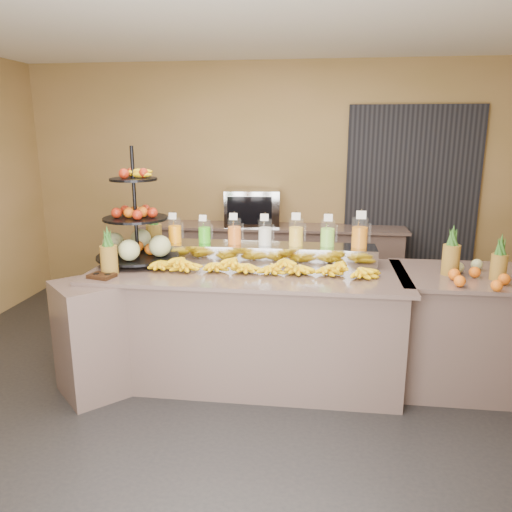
% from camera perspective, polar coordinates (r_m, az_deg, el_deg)
% --- Properties ---
extents(ground, '(6.00, 6.00, 0.00)m').
position_cam_1_polar(ground, '(4.07, -1.49, -15.47)').
color(ground, black).
rests_on(ground, ground).
extents(room_envelope, '(6.04, 5.02, 2.82)m').
position_cam_1_polar(room_envelope, '(4.30, 2.51, 12.30)').
color(room_envelope, olive).
rests_on(room_envelope, ground).
extents(buffet_counter, '(2.75, 1.25, 0.93)m').
position_cam_1_polar(buffet_counter, '(4.12, -2.57, -7.94)').
color(buffet_counter, gray).
rests_on(buffet_counter, ground).
extents(right_counter, '(1.08, 0.88, 0.93)m').
position_cam_1_polar(right_counter, '(4.35, 22.32, -7.80)').
color(right_counter, gray).
rests_on(right_counter, ground).
extents(back_ledge, '(3.10, 0.55, 0.93)m').
position_cam_1_polar(back_ledge, '(5.98, 1.80, -0.87)').
color(back_ledge, gray).
rests_on(back_ledge, ground).
extents(pitcher_tray, '(1.85, 0.30, 0.15)m').
position_cam_1_polar(pitcher_tray, '(4.22, 1.03, 0.34)').
color(pitcher_tray, gray).
rests_on(pitcher_tray, buffet_counter).
extents(juice_pitcher_orange_a, '(0.11, 0.12, 0.27)m').
position_cam_1_polar(juice_pitcher_orange_a, '(4.34, -9.25, 2.79)').
color(juice_pitcher_orange_a, silver).
rests_on(juice_pitcher_orange_a, pitcher_tray).
extents(juice_pitcher_green, '(0.11, 0.11, 0.26)m').
position_cam_1_polar(juice_pitcher_green, '(4.28, -5.91, 2.66)').
color(juice_pitcher_green, silver).
rests_on(juice_pitcher_green, pitcher_tray).
extents(juice_pitcher_orange_b, '(0.12, 0.12, 0.28)m').
position_cam_1_polar(juice_pitcher_orange_b, '(4.22, -2.47, 2.68)').
color(juice_pitcher_orange_b, silver).
rests_on(juice_pitcher_orange_b, pitcher_tray).
extents(juice_pitcher_milk, '(0.12, 0.12, 0.28)m').
position_cam_1_polar(juice_pitcher_milk, '(4.19, 1.04, 2.59)').
color(juice_pitcher_milk, silver).
rests_on(juice_pitcher_milk, pitcher_tray).
extents(juice_pitcher_lemon, '(0.12, 0.13, 0.30)m').
position_cam_1_polar(juice_pitcher_lemon, '(4.17, 4.60, 2.56)').
color(juice_pitcher_lemon, silver).
rests_on(juice_pitcher_lemon, pitcher_tray).
extents(juice_pitcher_lime, '(0.12, 0.12, 0.29)m').
position_cam_1_polar(juice_pitcher_lime, '(4.16, 8.18, 2.42)').
color(juice_pitcher_lime, silver).
rests_on(juice_pitcher_lime, pitcher_tray).
extents(juice_pitcher_orange_c, '(0.13, 0.14, 0.32)m').
position_cam_1_polar(juice_pitcher_orange_c, '(4.17, 11.76, 2.45)').
color(juice_pitcher_orange_c, silver).
rests_on(juice_pitcher_orange_c, pitcher_tray).
extents(banana_heap, '(1.82, 0.16, 0.15)m').
position_cam_1_polar(banana_heap, '(3.91, 0.21, -0.98)').
color(banana_heap, yellow).
rests_on(banana_heap, buffet_counter).
extents(fruit_stand, '(0.76, 0.76, 0.97)m').
position_cam_1_polar(fruit_stand, '(4.28, -12.88, 2.46)').
color(fruit_stand, black).
rests_on(fruit_stand, buffet_counter).
extents(condiment_caddy, '(0.21, 0.18, 0.03)m').
position_cam_1_polar(condiment_caddy, '(3.96, -17.20, -2.18)').
color(condiment_caddy, black).
rests_on(condiment_caddy, buffet_counter).
extents(pineapple_left_a, '(0.13, 0.13, 0.38)m').
position_cam_1_polar(pineapple_left_a, '(4.01, -16.47, -0.04)').
color(pineapple_left_a, brown).
rests_on(pineapple_left_a, buffet_counter).
extents(pineapple_left_b, '(0.14, 0.14, 0.42)m').
position_cam_1_polar(pineapple_left_b, '(4.62, -11.56, 2.30)').
color(pineapple_left_b, brown).
rests_on(pineapple_left_b, buffet_counter).
extents(right_fruit_pile, '(0.44, 0.42, 0.23)m').
position_cam_1_polar(right_fruit_pile, '(4.03, 23.72, -1.57)').
color(right_fruit_pile, brown).
rests_on(right_fruit_pile, right_counter).
extents(oven_warmer, '(0.67, 0.50, 0.42)m').
position_cam_1_polar(oven_warmer, '(5.87, -0.43, 5.57)').
color(oven_warmer, gray).
rests_on(oven_warmer, back_ledge).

